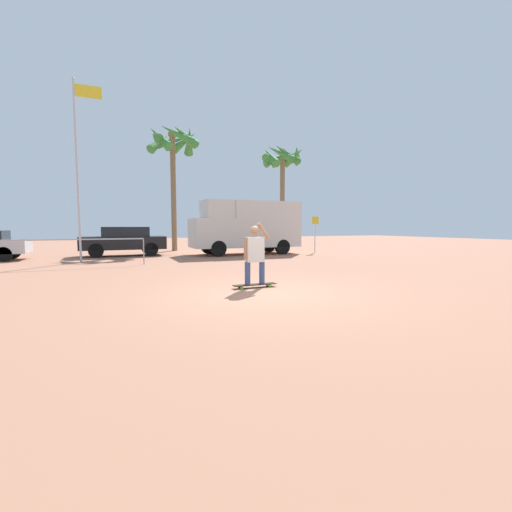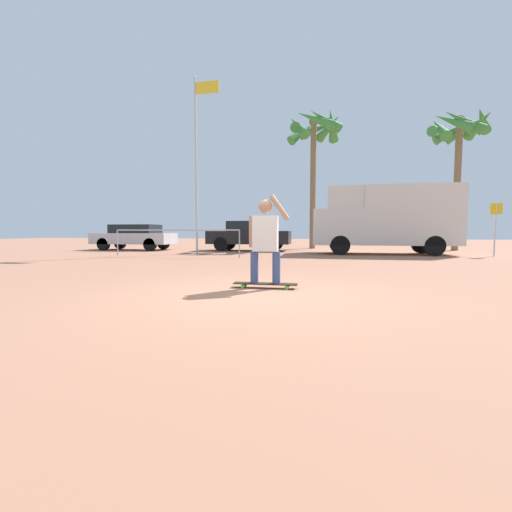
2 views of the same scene
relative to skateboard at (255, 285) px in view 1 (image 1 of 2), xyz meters
name	(u,v)px [view 1 (image 1 of 2)]	position (x,y,z in m)	size (l,w,h in m)	color
ground_plane	(264,293)	(-0.09, -0.73, -0.07)	(80.00, 80.00, 0.00)	#A36B51
skateboard	(255,285)	(0.00, 0.00, 0.00)	(1.13, 0.22, 0.09)	black
person_skateboarder	(255,251)	(0.00, 0.00, 0.85)	(0.72, 0.24, 1.55)	#384C7A
camper_van	(247,225)	(3.74, 9.90, 1.52)	(5.97, 2.12, 2.92)	black
parked_car_black	(124,240)	(-2.64, 11.39, 0.74)	(4.19, 1.74, 1.52)	black
palm_tree_near_van	(282,162)	(7.86, 13.64, 5.94)	(3.23, 3.21, 7.13)	brown
palm_tree_center_background	(173,145)	(0.51, 14.25, 6.51)	(3.33, 3.35, 7.74)	brown
flagpole	(79,159)	(-4.42, 8.65, 4.30)	(1.13, 0.12, 7.72)	#B7B7BC
street_sign	(315,229)	(7.82, 9.32, 1.30)	(0.44, 0.06, 2.12)	#B7B7BC
plaza_railing_segment	(72,243)	(-4.62, 6.70, 0.85)	(5.15, 0.05, 1.08)	#99999E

